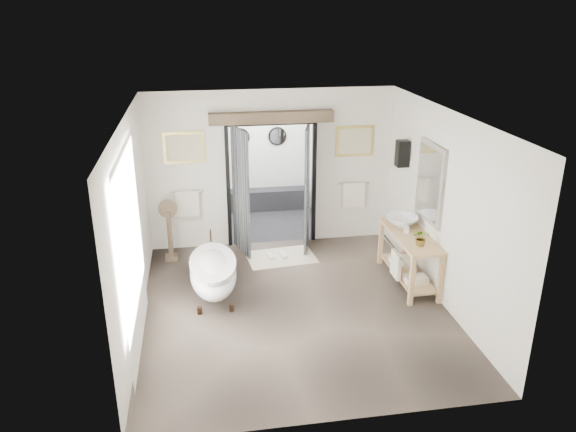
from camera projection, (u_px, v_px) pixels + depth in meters
The scene contains 13 objects.
ground_plane at pixel (294, 307), 8.48m from camera, with size 5.00×5.00×0.00m, color #69594D.
room_shell at pixel (294, 193), 7.71m from camera, with size 4.52×5.02×2.91m.
shower_room at pixel (262, 174), 11.84m from camera, with size 2.22×2.01×2.51m.
back_wall_dressing at pixel (273, 166), 10.06m from camera, with size 3.82×0.79×2.52m.
clawfoot_tub at pixel (213, 272), 8.72m from camera, with size 0.72×1.61×0.79m.
vanity at pixel (408, 254), 9.06m from camera, with size 0.57×1.60×0.85m.
pedestal_mirror at pixel (170, 234), 9.88m from camera, with size 0.33×0.22×1.13m.
rug at pixel (281, 257), 10.11m from camera, with size 1.20×0.80×0.01m, color beige.
slippers at pixel (277, 255), 10.11m from camera, with size 0.37×0.27×0.05m.
basin at pixel (401, 222), 9.19m from camera, with size 0.55×0.55×0.19m, color white.
plant at pixel (421, 238), 8.48m from camera, with size 0.24×0.21×0.27m, color gray.
soap_bottle_a at pixel (406, 227), 8.97m from camera, with size 0.08×0.08×0.18m, color gray.
soap_bottle_b at pixel (393, 215), 9.51m from camera, with size 0.12×0.12×0.16m, color gray.
Camera 1 is at (-1.29, -7.31, 4.34)m, focal length 35.00 mm.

